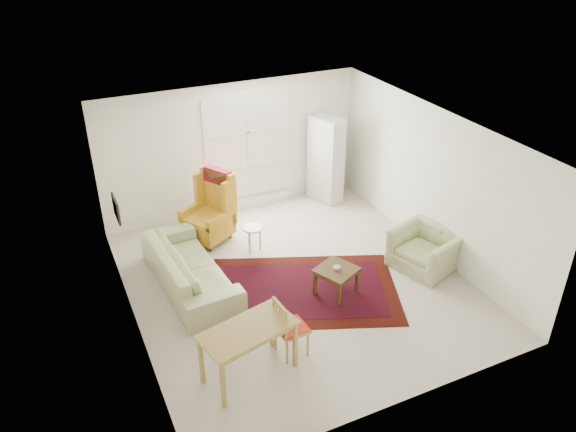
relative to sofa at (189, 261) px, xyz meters
name	(u,v)px	position (x,y,z in m)	size (l,w,h in m)	color
room	(292,206)	(1.55, -0.41, 0.79)	(5.04, 5.54, 2.51)	beige
rug	(303,289)	(1.53, -0.87, -0.45)	(2.90, 1.86, 0.03)	black
sofa	(189,261)	(0.00, 0.00, 0.00)	(2.30, 0.90, 0.93)	#A0AA71
armchair	(425,246)	(3.63, -1.11, -0.07)	(1.00, 0.87, 0.78)	#A0AA71
wingback_chair	(207,208)	(0.68, 1.20, 0.17)	(0.73, 0.77, 1.27)	gold
coffee_table	(336,281)	(1.96, -1.13, -0.24)	(0.55, 0.55, 0.45)	#462E15
stool	(253,238)	(1.27, 0.55, -0.23)	(0.34, 0.34, 0.46)	white
cabinet	(326,160)	(3.31, 1.73, 0.40)	(0.36, 0.69, 1.73)	silver
desk	(249,352)	(0.13, -2.17, -0.09)	(1.19, 0.59, 0.75)	#AB8D45
desk_chair	(292,327)	(0.78, -2.04, -0.02)	(0.39, 0.39, 0.88)	#AB8D45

